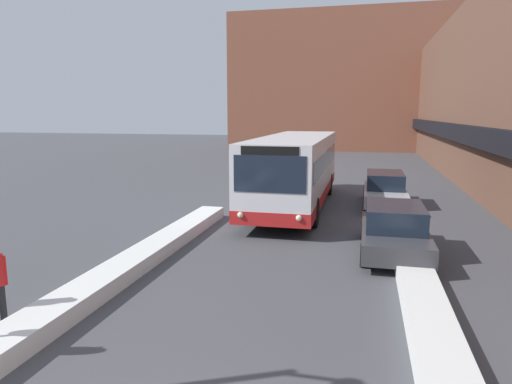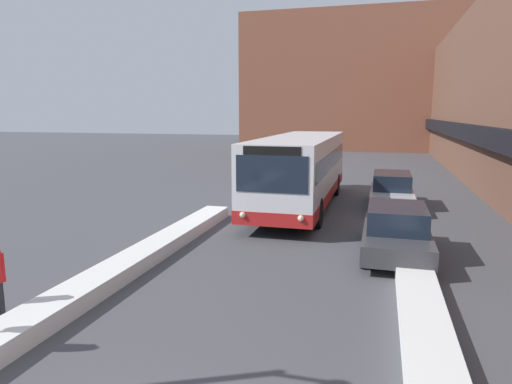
# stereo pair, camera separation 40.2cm
# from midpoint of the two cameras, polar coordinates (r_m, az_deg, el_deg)

# --- Properties ---
(building_backdrop_far) EXTENTS (26.00, 8.00, 15.01)m
(building_backdrop_far) POSITION_cam_midpoint_polar(r_m,az_deg,el_deg) (54.22, 11.07, 13.26)
(building_backdrop_far) COLOR brown
(building_backdrop_far) RESTS_ON ground_plane
(snow_bank_left) EXTENTS (0.90, 17.53, 0.40)m
(snow_bank_left) POSITION_cam_midpoint_polar(r_m,az_deg,el_deg) (10.98, -21.64, -11.77)
(snow_bank_left) COLOR silver
(snow_bank_left) RESTS_ON ground_plane
(snow_bank_right) EXTENTS (0.90, 18.48, 0.35)m
(snow_bank_right) POSITION_cam_midpoint_polar(r_m,az_deg,el_deg) (9.18, 20.04, -16.21)
(snow_bank_right) COLOR silver
(snow_bank_right) RESTS_ON ground_plane
(city_bus) EXTENTS (2.73, 11.28, 3.12)m
(city_bus) POSITION_cam_midpoint_polar(r_m,az_deg,el_deg) (20.02, 4.36, 2.92)
(city_bus) COLOR silver
(city_bus) RESTS_ON ground_plane
(parked_car_front) EXTENTS (1.89, 4.25, 1.46)m
(parked_car_front) POSITION_cam_midpoint_polar(r_m,az_deg,el_deg) (13.97, 16.11, -4.58)
(parked_car_front) COLOR #38383D
(parked_car_front) RESTS_ON ground_plane
(parked_car_back) EXTENTS (1.82, 4.79, 1.51)m
(parked_car_back) POSITION_cam_midpoint_polar(r_m,az_deg,el_deg) (21.09, 15.25, 0.34)
(parked_car_back) COLOR #B7B7BC
(parked_car_back) RESTS_ON ground_plane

